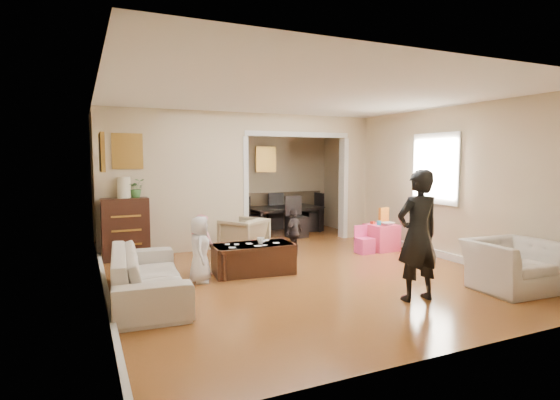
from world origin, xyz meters
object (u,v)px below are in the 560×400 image
armchair_back (244,236)px  coffee_cup (261,241)px  sofa (148,274)px  dresser (125,229)px  table_lamp (124,187)px  coffee_table (253,259)px  child_kneel_b (202,244)px  play_table (381,237)px  adult_person (418,235)px  child_kneel_a (200,249)px  dining_table (284,220)px  armchair_front (511,265)px  cyan_cup (379,223)px  child_toddler (294,233)px

armchair_back → coffee_cup: armchair_back is taller
sofa → dresser: (-0.04, 2.38, 0.22)m
table_lamp → coffee_table: (1.66, -1.79, -1.01)m
sofa → child_kneel_b: bearing=-41.7°
play_table → sofa: bearing=-165.4°
armchair_back → adult_person: adult_person is taller
child_kneel_a → dining_table: bearing=-24.7°
armchair_front → coffee_table: (-2.79, 2.19, -0.10)m
dresser → cyan_cup: (4.36, -1.28, 0.00)m
sofa → dresser: 2.39m
cyan_cup → dining_table: bearing=106.3°
sofa → dining_table: bearing=-40.0°
table_lamp → child_toddler: (2.71, -1.04, -0.81)m
dresser → play_table: bearing=-15.4°
sofa → play_table: sofa is taller
dresser → adult_person: bearing=-51.5°
armchair_back → child_kneel_a: 1.90m
adult_person → child_kneel_b: size_ratio=1.78×
play_table → cyan_cup: 0.31m
dresser → child_kneel_a: (0.81, -1.94, -0.06)m
child_kneel_a → child_toddler: size_ratio=1.09×
sofa → coffee_table: size_ratio=1.77×
coffee_cup → play_table: bearing=12.7°
table_lamp → child_kneel_a: (0.81, -1.94, -0.77)m
dining_table → table_lamp: bearing=-165.0°
cyan_cup → adult_person: 2.86m
dresser → child_toddler: (2.71, -1.04, -0.10)m
armchair_back → dresser: size_ratio=0.68×
dresser → coffee_table: (1.66, -1.79, -0.31)m
play_table → adult_person: size_ratio=0.32×
adult_person → coffee_cup: bearing=-54.1°
sofa → play_table: size_ratio=4.13×
child_toddler → dining_table: bearing=-144.9°
dresser → table_lamp: bearing=0.0°
table_lamp → coffee_cup: 2.65m
sofa → coffee_cup: size_ratio=19.20×
play_table → child_kneel_b: 3.52m
coffee_table → child_toddler: (1.05, 0.75, 0.20)m
cyan_cup → armchair_back: bearing=160.8°
play_table → adult_person: bearing=-119.3°
sofa → dining_table: size_ratio=1.23×
child_kneel_b → armchair_back: bearing=-58.6°
child_kneel_b → coffee_table: bearing=-127.0°
adult_person → child_kneel_b: adult_person is taller
armchair_back → coffee_table: armchair_back is taller
table_lamp → cyan_cup: (4.36, -1.28, -0.71)m
dining_table → armchair_back: bearing=-137.5°
armchair_back → dresser: bearing=-46.7°
coffee_table → child_kneel_a: 0.90m
coffee_table → coffee_cup: size_ratio=10.82×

